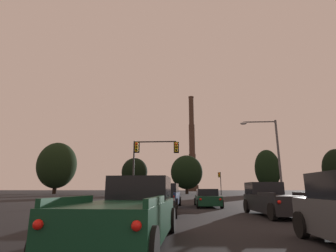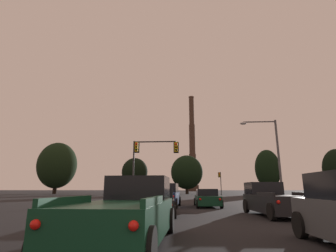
{
  "view_description": "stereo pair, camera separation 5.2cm",
  "coord_description": "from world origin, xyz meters",
  "px_view_note": "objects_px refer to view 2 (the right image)",
  "views": [
    {
      "loc": [
        -1.36,
        -1.8,
        1.42
      ],
      "look_at": [
        -4.33,
        40.99,
        11.75
      ],
      "focal_mm": 28.0,
      "sensor_mm": 36.0,
      "label": 1
    },
    {
      "loc": [
        -1.31,
        -1.79,
        1.42
      ],
      "look_at": [
        -4.33,
        40.99,
        11.75
      ],
      "focal_mm": 28.0,
      "sensor_mm": 36.0,
      "label": 2
    }
  ],
  "objects_px": {
    "street_lamp": "(272,151)",
    "suv_left_lane_front": "(166,196)",
    "smokestack": "(192,152)",
    "pickup_truck_right_lane_second": "(272,200)",
    "pickup_truck_left_lane_third": "(129,212)",
    "sedan_left_lane_second": "(159,203)",
    "traffic_light_overhead_left": "(148,155)",
    "sedan_center_lane_front": "(207,198)",
    "traffic_light_far_right": "(220,180)"
  },
  "relations": [
    {
      "from": "street_lamp",
      "to": "suv_left_lane_front",
      "type": "bearing_deg",
      "value": -162.66
    },
    {
      "from": "suv_left_lane_front",
      "to": "smokestack",
      "type": "relative_size",
      "value": 0.08
    },
    {
      "from": "pickup_truck_right_lane_second",
      "to": "pickup_truck_left_lane_third",
      "type": "height_order",
      "value": "same"
    },
    {
      "from": "pickup_truck_right_lane_second",
      "to": "smokestack",
      "type": "xyz_separation_m",
      "value": [
        -0.77,
        155.59,
        23.88
      ]
    },
    {
      "from": "street_lamp",
      "to": "sedan_left_lane_second",
      "type": "bearing_deg",
      "value": -134.98
    },
    {
      "from": "traffic_light_overhead_left",
      "to": "street_lamp",
      "type": "relative_size",
      "value": 0.84
    },
    {
      "from": "suv_left_lane_front",
      "to": "street_lamp",
      "type": "height_order",
      "value": "street_lamp"
    },
    {
      "from": "sedan_center_lane_front",
      "to": "sedan_left_lane_second",
      "type": "bearing_deg",
      "value": -115.91
    },
    {
      "from": "sedan_left_lane_second",
      "to": "smokestack",
      "type": "distance_m",
      "value": 157.57
    },
    {
      "from": "suv_left_lane_front",
      "to": "traffic_light_overhead_left",
      "type": "height_order",
      "value": "traffic_light_overhead_left"
    },
    {
      "from": "pickup_truck_right_lane_second",
      "to": "smokestack",
      "type": "height_order",
      "value": "smokestack"
    },
    {
      "from": "pickup_truck_left_lane_third",
      "to": "traffic_light_overhead_left",
      "type": "xyz_separation_m",
      "value": [
        -2.6,
        21.06,
        4.24
      ]
    },
    {
      "from": "sedan_center_lane_front",
      "to": "traffic_light_far_right",
      "type": "distance_m",
      "value": 44.48
    },
    {
      "from": "sedan_center_lane_front",
      "to": "sedan_left_lane_second",
      "type": "distance_m",
      "value": 7.79
    },
    {
      "from": "sedan_left_lane_second",
      "to": "traffic_light_overhead_left",
      "type": "relative_size",
      "value": 0.72
    },
    {
      "from": "traffic_light_overhead_left",
      "to": "traffic_light_far_right",
      "type": "bearing_deg",
      "value": 71.91
    },
    {
      "from": "street_lamp",
      "to": "smokestack",
      "type": "distance_m",
      "value": 147.37
    },
    {
      "from": "sedan_left_lane_second",
      "to": "suv_left_lane_front",
      "type": "distance_m",
      "value": 6.62
    },
    {
      "from": "pickup_truck_right_lane_second",
      "to": "traffic_light_overhead_left",
      "type": "xyz_separation_m",
      "value": [
        -8.93,
        12.99,
        4.24
      ]
    },
    {
      "from": "traffic_light_far_right",
      "to": "street_lamp",
      "type": "distance_m",
      "value": 41.35
    },
    {
      "from": "sedan_center_lane_front",
      "to": "traffic_light_overhead_left",
      "type": "distance_m",
      "value": 9.42
    },
    {
      "from": "pickup_truck_left_lane_third",
      "to": "traffic_light_overhead_left",
      "type": "bearing_deg",
      "value": 98.41
    },
    {
      "from": "sedan_center_lane_front",
      "to": "street_lamp",
      "type": "bearing_deg",
      "value": 20.77
    },
    {
      "from": "sedan_left_lane_second",
      "to": "suv_left_lane_front",
      "type": "height_order",
      "value": "suv_left_lane_front"
    },
    {
      "from": "traffic_light_far_right",
      "to": "smokestack",
      "type": "bearing_deg",
      "value": 92.32
    },
    {
      "from": "pickup_truck_right_lane_second",
      "to": "suv_left_lane_front",
      "type": "xyz_separation_m",
      "value": [
        -6.43,
        6.57,
        0.09
      ]
    },
    {
      "from": "sedan_left_lane_second",
      "to": "pickup_truck_right_lane_second",
      "type": "xyz_separation_m",
      "value": [
        6.35,
        0.04,
        0.14
      ]
    },
    {
      "from": "sedan_left_lane_second",
      "to": "traffic_light_far_right",
      "type": "distance_m",
      "value": 51.99
    },
    {
      "from": "suv_left_lane_front",
      "to": "street_lamp",
      "type": "relative_size",
      "value": 0.63
    },
    {
      "from": "smokestack",
      "to": "traffic_light_overhead_left",
      "type": "bearing_deg",
      "value": -93.27
    },
    {
      "from": "sedan_center_lane_front",
      "to": "smokestack",
      "type": "relative_size",
      "value": 0.08
    },
    {
      "from": "sedan_center_lane_front",
      "to": "street_lamp",
      "type": "relative_size",
      "value": 0.6
    },
    {
      "from": "street_lamp",
      "to": "smokestack",
      "type": "height_order",
      "value": "smokestack"
    },
    {
      "from": "traffic_light_overhead_left",
      "to": "street_lamp",
      "type": "xyz_separation_m",
      "value": [
        12.22,
        -3.38,
        -0.12
      ]
    },
    {
      "from": "sedan_center_lane_front",
      "to": "pickup_truck_right_lane_second",
      "type": "bearing_deg",
      "value": -67.47
    },
    {
      "from": "suv_left_lane_front",
      "to": "traffic_light_overhead_left",
      "type": "relative_size",
      "value": 0.75
    },
    {
      "from": "sedan_left_lane_second",
      "to": "smokestack",
      "type": "bearing_deg",
      "value": 85.16
    },
    {
      "from": "sedan_left_lane_second",
      "to": "suv_left_lane_front",
      "type": "xyz_separation_m",
      "value": [
        -0.08,
        6.61,
        0.23
      ]
    },
    {
      "from": "traffic_light_far_right",
      "to": "smokestack",
      "type": "xyz_separation_m",
      "value": [
        -4.24,
        104.65,
        21.07
      ]
    },
    {
      "from": "sedan_center_lane_front",
      "to": "sedan_left_lane_second",
      "type": "height_order",
      "value": "same"
    },
    {
      "from": "traffic_light_far_right",
      "to": "street_lamp",
      "type": "height_order",
      "value": "street_lamp"
    },
    {
      "from": "traffic_light_overhead_left",
      "to": "street_lamp",
      "type": "height_order",
      "value": "street_lamp"
    },
    {
      "from": "sedan_center_lane_front",
      "to": "pickup_truck_left_lane_third",
      "type": "bearing_deg",
      "value": -103.29
    },
    {
      "from": "sedan_center_lane_front",
      "to": "pickup_truck_left_lane_third",
      "type": "distance_m",
      "value": 15.44
    },
    {
      "from": "street_lamp",
      "to": "traffic_light_far_right",
      "type": "bearing_deg",
      "value": 89.75
    },
    {
      "from": "pickup_truck_left_lane_third",
      "to": "suv_left_lane_front",
      "type": "xyz_separation_m",
      "value": [
        -0.1,
        14.64,
        0.09
      ]
    },
    {
      "from": "pickup_truck_left_lane_third",
      "to": "suv_left_lane_front",
      "type": "distance_m",
      "value": 14.64
    },
    {
      "from": "pickup_truck_left_lane_third",
      "to": "street_lamp",
      "type": "bearing_deg",
      "value": 62.81
    },
    {
      "from": "sedan_center_lane_front",
      "to": "suv_left_lane_front",
      "type": "height_order",
      "value": "suv_left_lane_front"
    },
    {
      "from": "traffic_light_overhead_left",
      "to": "street_lamp",
      "type": "bearing_deg",
      "value": -15.48
    }
  ]
}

